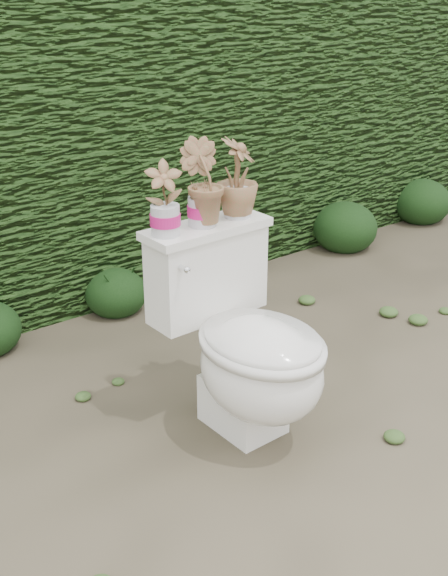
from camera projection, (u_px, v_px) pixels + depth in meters
ground at (250, 392)px, 3.06m from camera, size 60.00×60.00×0.00m
hedge at (65, 140)px, 3.90m from camera, size 8.00×1.00×1.60m
toilet at (247, 348)px, 2.69m from camera, size 0.50×0.69×0.78m
potted_plant_left at (165, 201)px, 2.53m from camera, size 0.16×0.14×0.25m
potted_plant_center at (202, 185)px, 2.61m from camera, size 0.20×0.21×0.31m
potted_plant_right at (237, 180)px, 2.71m from camera, size 0.23×0.23×0.29m
liriope_clump_3 at (115, 288)px, 3.75m from camera, size 0.32×0.32×0.26m
liriope_clump_4 at (229, 247)px, 4.24m from camera, size 0.38×0.38×0.30m
liriope_clump_5 at (345, 223)px, 4.59m from camera, size 0.41×0.41×0.33m
liriope_clump_6 at (422, 198)px, 5.10m from camera, size 0.41×0.41×0.33m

